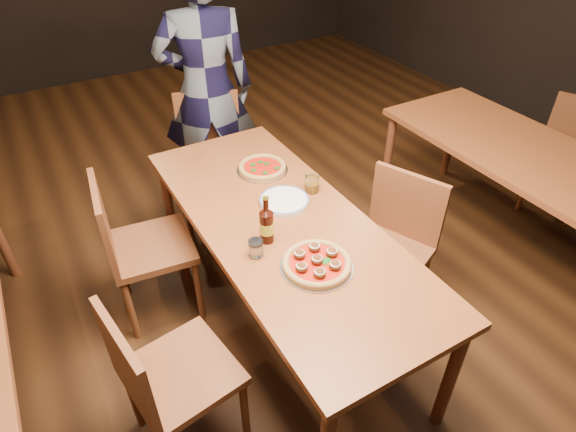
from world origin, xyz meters
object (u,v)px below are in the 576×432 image
diner (206,91)px  plate_stack (284,201)px  pizza_margherita (262,168)px  beer_bottle (267,226)px  chair_main_e (386,253)px  chair_main_nw (181,372)px  table_main (283,233)px  water_glass (256,248)px  chair_nbr_right (565,158)px  chair_end (211,162)px  amber_glass (312,183)px  chair_main_sw (151,245)px  pizza_meatball (317,263)px  table_right (532,164)px

diner → plate_stack: bearing=104.2°
pizza_margherita → beer_bottle: bearing=-115.6°
chair_main_e → diner: diner is taller
chair_main_nw → pizza_margherita: bearing=-53.2°
diner → chair_main_nw: bearing=80.8°
table_main → water_glass: water_glass is taller
chair_nbr_right → water_glass: bearing=-112.3°
pizza_margherita → chair_main_e: bearing=-60.6°
chair_end → amber_glass: bearing=-55.4°
chair_main_nw → chair_main_sw: chair_main_sw is taller
chair_main_nw → amber_glass: 1.19m
water_glass → chair_main_nw: bearing=-155.4°
pizza_meatball → pizza_margherita: (0.17, 0.86, -0.00)m
plate_stack → beer_bottle: 0.33m
chair_end → pizza_margherita: chair_end is taller
chair_end → water_glass: 1.38m
chair_main_e → water_glass: (-0.77, 0.06, 0.33)m
chair_main_sw → diner: diner is taller
chair_main_nw → chair_end: 1.73m
table_right → chair_main_nw: 2.44m
amber_glass → pizza_meatball: bearing=-120.2°
chair_main_nw → diner: 2.01m
chair_main_e → amber_glass: chair_main_e is taller
table_main → water_glass: (-0.23, -0.16, 0.11)m
table_main → table_right: (1.70, -0.20, 0.00)m
chair_main_sw → amber_glass: size_ratio=9.80×
table_right → diner: diner is taller
table_main → pizza_meatball: pizza_meatball is taller
chair_main_e → chair_end: 1.45m
table_main → chair_main_sw: bearing=140.5°
chair_end → beer_bottle: beer_bottle is taller
table_right → chair_main_nw: (-2.43, -0.18, -0.21)m
water_glass → chair_nbr_right: bearing=2.6°
chair_main_e → pizza_meatball: (-0.57, -0.15, 0.31)m
table_right → chair_nbr_right: (0.69, 0.16, -0.24)m
chair_main_nw → diner: size_ratio=0.51×
diner → table_main: bearing=100.9°
table_main → chair_main_nw: bearing=-152.2°
chair_nbr_right → chair_main_sw: bearing=-124.8°
chair_main_e → chair_end: chair_end is taller
table_main → table_right: bearing=-6.7°
beer_bottle → amber_glass: bearing=31.1°
table_right → diner: (-1.54, 1.57, 0.25)m
chair_main_sw → beer_bottle: bearing=-135.3°
chair_nbr_right → pizza_margherita: chair_nbr_right is taller
amber_glass → diner: 1.21m
chair_main_e → diner: (-0.38, 1.59, 0.46)m
pizza_meatball → chair_main_sw: bearing=123.1°
chair_nbr_right → amber_glass: size_ratio=8.98×
chair_main_sw → chair_end: chair_end is taller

